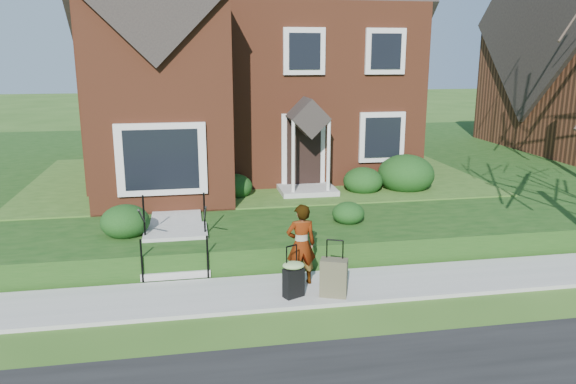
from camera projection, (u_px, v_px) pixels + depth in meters
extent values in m
plane|color=#2D5119|center=(305.00, 291.00, 11.01)|extent=(120.00, 120.00, 0.00)
cube|color=#9E9B93|center=(305.00, 289.00, 11.00)|extent=(60.00, 1.60, 0.08)
cube|color=#14390F|center=(347.00, 164.00, 22.04)|extent=(44.00, 20.00, 0.60)
cube|color=#9E9B93|center=(177.00, 202.00, 15.20)|extent=(1.20, 6.00, 0.06)
cube|color=brown|center=(247.00, 90.00, 19.77)|extent=(10.00, 8.00, 5.40)
cube|color=brown|center=(161.00, 102.00, 14.70)|extent=(3.60, 2.40, 5.40)
cube|color=silver|center=(162.00, 159.00, 13.92)|extent=(2.20, 0.30, 1.80)
cube|color=black|center=(304.00, 155.00, 16.50)|extent=(1.00, 0.12, 2.10)
cube|color=black|center=(382.00, 137.00, 16.81)|extent=(1.40, 0.10, 1.50)
cube|color=#9E9B93|center=(176.00, 273.00, 11.50)|extent=(1.40, 0.30, 0.15)
cube|color=#9E9B93|center=(176.00, 261.00, 11.75)|extent=(1.40, 0.30, 0.15)
cube|color=#9E9B93|center=(176.00, 250.00, 12.00)|extent=(1.40, 0.30, 0.15)
cube|color=#9E9B93|center=(176.00, 239.00, 12.25)|extent=(1.40, 0.30, 0.15)
cube|color=#9E9B93|center=(176.00, 231.00, 12.77)|extent=(1.40, 0.80, 0.15)
cylinder|color=black|center=(142.00, 261.00, 11.15)|extent=(0.04, 0.04, 0.90)
cylinder|color=black|center=(144.00, 215.00, 12.15)|extent=(0.04, 0.04, 0.90)
cylinder|color=black|center=(208.00, 257.00, 11.38)|extent=(0.04, 0.04, 0.90)
cylinder|color=black|center=(204.00, 212.00, 12.38)|extent=(0.04, 0.04, 0.90)
ellipsoid|color=black|center=(120.00, 185.00, 14.92)|extent=(1.51, 1.51, 1.05)
ellipsoid|color=black|center=(234.00, 184.00, 15.82)|extent=(1.03, 1.03, 0.72)
ellipsoid|color=black|center=(363.00, 178.00, 16.35)|extent=(1.15, 1.15, 0.81)
ellipsoid|color=black|center=(406.00, 170.00, 16.61)|extent=(1.67, 1.67, 1.17)
ellipsoid|color=black|center=(125.00, 218.00, 12.47)|extent=(1.08, 1.08, 0.76)
ellipsoid|color=black|center=(348.00, 211.00, 13.43)|extent=(0.78, 0.78, 0.54)
imported|color=#999999|center=(301.00, 244.00, 11.01)|extent=(0.61, 0.42, 1.63)
cube|color=black|center=(293.00, 283.00, 10.52)|extent=(0.43, 0.35, 0.57)
cylinder|color=black|center=(294.00, 247.00, 10.35)|extent=(0.22, 0.12, 0.03)
cylinder|color=black|center=(288.00, 258.00, 10.38)|extent=(0.02, 0.02, 0.43)
cylinder|color=black|center=(300.00, 257.00, 10.42)|extent=(0.02, 0.02, 0.43)
cylinder|color=black|center=(287.00, 296.00, 10.55)|extent=(0.06, 0.07, 0.06)
cylinder|color=black|center=(300.00, 295.00, 10.60)|extent=(0.06, 0.07, 0.06)
ellipsoid|color=#83A65F|center=(294.00, 265.00, 10.43)|extent=(0.52, 0.48, 0.13)
cube|color=#4E4B34|center=(334.00, 278.00, 10.54)|extent=(0.57, 0.45, 0.73)
cylinder|color=black|center=(335.00, 242.00, 10.36)|extent=(0.29, 0.14, 0.03)
cylinder|color=black|center=(326.00, 251.00, 10.38)|extent=(0.02, 0.02, 0.35)
cylinder|color=black|center=(342.00, 250.00, 10.43)|extent=(0.02, 0.02, 0.35)
cylinder|color=black|center=(324.00, 295.00, 10.59)|extent=(0.06, 0.07, 0.06)
cylinder|color=black|center=(342.00, 293.00, 10.65)|extent=(0.06, 0.07, 0.06)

